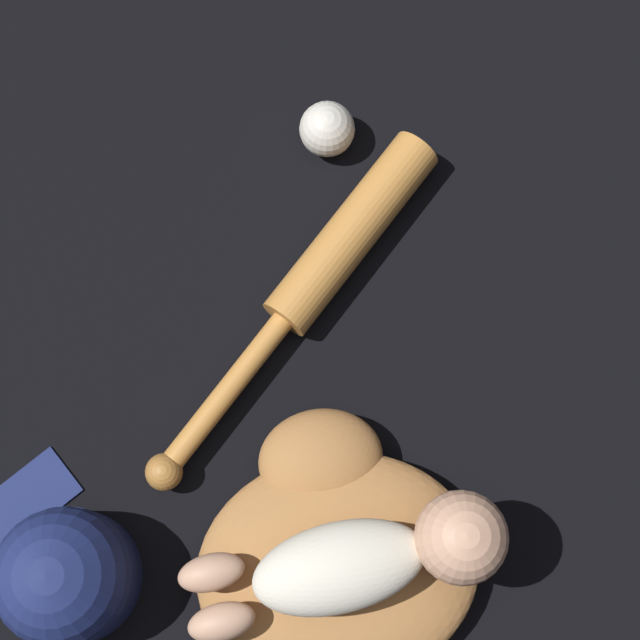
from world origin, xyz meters
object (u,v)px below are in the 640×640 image
Objects in this scene: baseball_glove at (335,549)px; baseball at (327,129)px; baseball_bat at (323,269)px; baseball_cap at (64,575)px; baby_figure at (376,558)px.

baseball is at bearing 93.33° from baseball_glove.
baseball_glove is at bearing -85.38° from baseball_bat.
baseball_cap is (-0.31, -0.04, 0.03)m from baseball_glove.
baby_figure is (0.04, -0.01, 0.08)m from baseball_glove.
baseball_glove is at bearing 7.92° from baseball_cap.
baseball_bat is (-0.03, 0.34, -0.01)m from baseball_glove.
baseball_glove is 0.09m from baby_figure.
baseball is (-0.03, 0.53, -0.00)m from baseball_glove.
baby_figure is at bearing -12.42° from baseball_glove.
baseball_bat is (-0.07, 0.35, -0.08)m from baby_figure.
baby_figure is 0.36m from baseball_cap.
baseball_cap reaches higher than baseball_glove.
baseball_cap is (-0.28, -0.39, 0.03)m from baseball_bat.
baseball_bat is at bearing 94.62° from baseball_glove.
baseball is (-0.00, 0.19, 0.00)m from baseball_bat.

